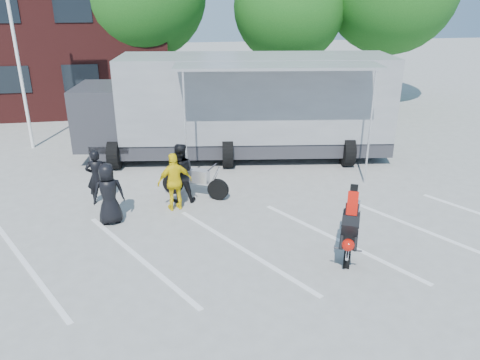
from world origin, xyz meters
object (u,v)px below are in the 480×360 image
object	(u,v)px
flagpole	(17,10)
tree_mid	(289,7)
parked_motorcycle	(196,196)
spectator_leather_a	(109,194)
stunt_bike_rider	(348,252)
spectator_leather_c	(180,173)
spectator_hivis	(175,182)
spectator_leather_b	(97,177)
transporter_truck	(241,156)

from	to	relation	value
flagpole	tree_mid	xyz separation A→B (m)	(11.24, 5.00, -0.11)
parked_motorcycle	spectator_leather_a	bearing A→B (deg)	148.12
stunt_bike_rider	parked_motorcycle	bearing A→B (deg)	155.40
parked_motorcycle	spectator_leather_c	size ratio (longest dim) A/B	1.22
stunt_bike_rider	spectator_leather_a	bearing A→B (deg)	-179.07
spectator_leather_a	spectator_hivis	xyz separation A→B (m)	(1.71, 0.55, -0.00)
tree_mid	spectator_leather_b	size ratio (longest dim) A/B	4.80
transporter_truck	spectator_leather_c	xyz separation A→B (m)	(-2.41, -3.61, 0.87)
flagpole	spectator_leather_b	distance (m)	7.71
spectator_leather_c	spectator_leather_a	bearing A→B (deg)	32.14
tree_mid	spectator_leather_b	bearing A→B (deg)	-127.92
spectator_leather_a	spectator_hivis	world-z (taller)	spectator_leather_a
spectator_leather_c	spectator_hivis	distance (m)	0.55
flagpole	spectator_leather_a	world-z (taller)	flagpole
spectator_leather_a	spectator_leather_c	distance (m)	2.16
parked_motorcycle	spectator_leather_b	world-z (taller)	spectator_leather_b
spectator_leather_b	spectator_hivis	size ratio (longest dim) A/B	0.97
spectator_leather_c	spectator_hivis	bearing A→B (deg)	74.72
parked_motorcycle	spectator_hivis	size ratio (longest dim) A/B	1.29
spectator_leather_b	spectator_hivis	distance (m)	2.30
spectator_leather_a	spectator_leather_b	distance (m)	1.41
stunt_bike_rider	flagpole	bearing A→B (deg)	157.80
stunt_bike_rider	spectator_hivis	distance (m)	4.98
stunt_bike_rider	spectator_leather_c	bearing A→B (deg)	161.11
flagpole	spectator_leather_c	xyz separation A→B (m)	(5.19, -6.04, -4.18)
spectator_leather_a	spectator_leather_b	size ratio (longest dim) A/B	1.03
spectator_leather_b	spectator_hivis	xyz separation A→B (m)	(2.16, -0.79, 0.02)
spectator_leather_a	spectator_leather_c	xyz separation A→B (m)	(1.88, 1.06, 0.05)
spectator_hivis	flagpole	bearing A→B (deg)	-66.38
flagpole	spectator_leather_a	size ratio (longest dim) A/B	4.86
flagpole	tree_mid	size ratio (longest dim) A/B	1.04
spectator_leather_a	spectator_leather_b	bearing A→B (deg)	-82.28
stunt_bike_rider	spectator_leather_a	distance (m)	6.16
transporter_truck	spectator_leather_b	world-z (taller)	transporter_truck
stunt_bike_rider	spectator_leather_a	world-z (taller)	spectator_leather_a
stunt_bike_rider	spectator_leather_b	size ratio (longest dim) A/B	1.17
flagpole	stunt_bike_rider	xyz separation A→B (m)	(8.88, -9.59, -5.05)
spectator_leather_c	spectator_leather_b	bearing A→B (deg)	-4.03
flagpole	tree_mid	bearing A→B (deg)	23.97
tree_mid	spectator_leather_a	bearing A→B (deg)	-123.27
flagpole	spectator_leather_c	distance (m)	8.99
flagpole	spectator_leather_b	bearing A→B (deg)	-63.61
flagpole	spectator_leather_a	distance (m)	8.90
spectator_leather_b	spectator_hivis	world-z (taller)	spectator_hivis
flagpole	spectator_leather_b	size ratio (longest dim) A/B	5.00
parked_motorcycle	spectator_hivis	xyz separation A→B (m)	(-0.61, -0.79, 0.82)
parked_motorcycle	spectator_leather_c	world-z (taller)	spectator_leather_c
transporter_truck	parked_motorcycle	xyz separation A→B (m)	(-1.97, -3.34, 0.00)
transporter_truck	spectator_hivis	distance (m)	4.93
spectator_hivis	spectator_leather_c	bearing A→B (deg)	-121.78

